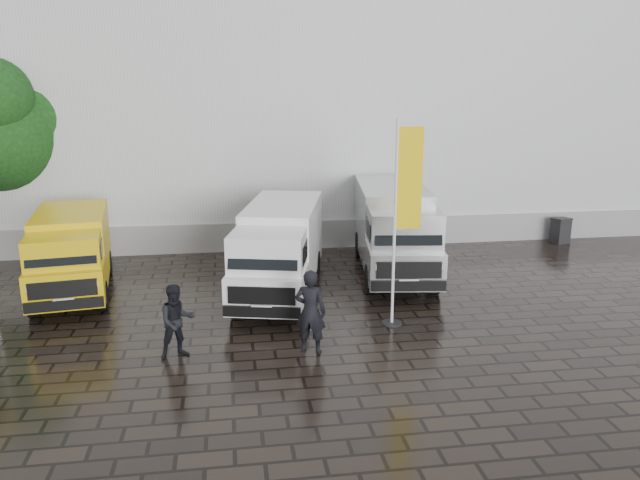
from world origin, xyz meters
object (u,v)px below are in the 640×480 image
(person_front, at_px, (310,312))
(flagpole, at_px, (403,213))
(wheelie_bin, at_px, (561,230))
(person_tent, at_px, (177,321))
(van_silver, at_px, (394,232))
(van_white, at_px, (279,252))
(van_yellow, at_px, (71,256))

(person_front, bearing_deg, flagpole, -129.26)
(person_front, bearing_deg, wheelie_bin, -120.34)
(flagpole, distance_m, person_tent, 5.72)
(van_silver, height_order, person_front, van_silver)
(van_white, bearing_deg, van_yellow, -175.10)
(van_silver, distance_m, flagpole, 4.44)
(van_white, bearing_deg, flagpole, -30.28)
(van_white, height_order, person_front, van_white)
(flagpole, bearing_deg, van_white, 136.37)
(wheelie_bin, bearing_deg, van_yellow, 179.29)
(van_silver, height_order, flagpole, flagpole)
(van_white, xyz_separation_m, person_tent, (-2.53, -3.72, -0.40))
(van_yellow, height_order, van_silver, van_silver)
(van_yellow, distance_m, van_silver, 9.38)
(van_silver, bearing_deg, van_yellow, -168.58)
(van_yellow, height_order, person_front, van_yellow)
(van_yellow, xyz_separation_m, person_front, (6.04, -4.76, -0.17))
(van_white, relative_size, person_tent, 3.45)
(flagpole, distance_m, person_front, 3.29)
(van_yellow, distance_m, wheelie_bin, 16.72)
(van_yellow, xyz_separation_m, wheelie_bin, (16.38, 3.29, -0.65))
(van_yellow, distance_m, flagpole, 9.25)
(van_white, height_order, person_tent, van_white)
(van_white, bearing_deg, wheelie_bin, 34.50)
(wheelie_bin, relative_size, person_front, 0.49)
(van_silver, xyz_separation_m, person_front, (-3.31, -5.39, -0.36))
(van_silver, distance_m, wheelie_bin, 7.56)
(van_yellow, xyz_separation_m, person_tent, (3.17, -4.56, -0.30))
(van_yellow, relative_size, person_tent, 2.97)
(van_silver, xyz_separation_m, flagpole, (-0.93, -4.08, 1.49))
(van_white, xyz_separation_m, wheelie_bin, (10.68, 4.13, -0.76))
(van_yellow, relative_size, van_white, 0.86)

